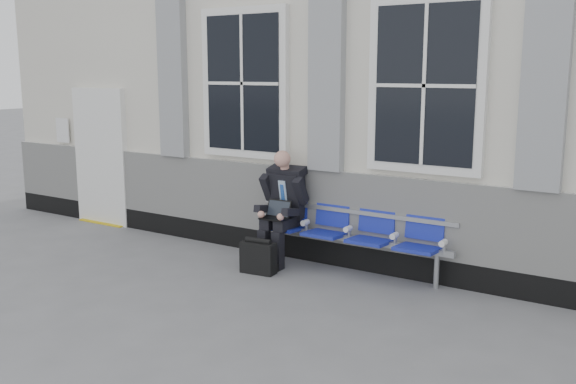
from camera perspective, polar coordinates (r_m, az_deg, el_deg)
The scene contains 5 objects.
ground at distance 6.61m, azimuth 3.88°, elevation -10.67°, with size 70.00×70.00×0.00m, color slate.
station_building at distance 9.36m, azimuth 14.50°, elevation 9.22°, with size 14.40×4.40×4.49m.
bench at distance 7.78m, azimuth 5.59°, elevation -3.16°, with size 2.60×0.47×0.91m.
businessman at distance 8.06m, azimuth -0.48°, elevation -0.98°, with size 0.59×0.79×1.44m.
briefcase at distance 7.78m, azimuth -2.66°, elevation -5.79°, with size 0.44×0.23×0.44m.
Camera 1 is at (2.98, -5.39, 2.41)m, focal length 40.00 mm.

